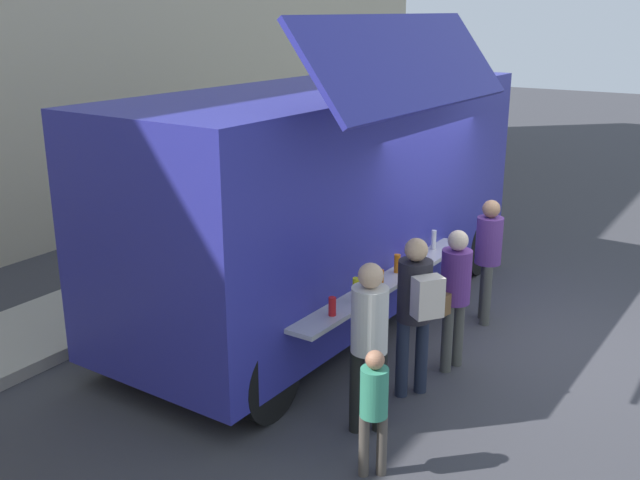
% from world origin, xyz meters
% --- Properties ---
extents(ground_plane, '(60.00, 60.00, 0.00)m').
position_xyz_m(ground_plane, '(0.00, 0.00, 0.00)').
color(ground_plane, '#38383D').
extents(food_truck_main, '(6.60, 3.12, 3.86)m').
position_xyz_m(food_truck_main, '(-0.61, 2.19, 1.63)').
color(food_truck_main, '#2C2E98').
rests_on(food_truck_main, ground).
extents(trash_bin, '(0.60, 0.60, 1.01)m').
position_xyz_m(trash_bin, '(3.85, 4.51, 0.50)').
color(trash_bin, '#2C6137').
rests_on(trash_bin, ground).
extents(customer_front_ordering, '(0.54, 0.33, 1.63)m').
position_xyz_m(customer_front_ordering, '(-1.23, 0.17, 0.97)').
color(customer_front_ordering, '#494A43').
rests_on(customer_front_ordering, ground).
extents(customer_mid_with_backpack, '(0.51, 0.55, 1.73)m').
position_xyz_m(customer_mid_with_backpack, '(-2.02, 0.27, 1.06)').
color(customer_mid_with_backpack, '#1D2437').
rests_on(customer_mid_with_backpack, ground).
extents(customer_rear_waiting, '(0.35, 0.35, 1.71)m').
position_xyz_m(customer_rear_waiting, '(-2.87, 0.34, 1.02)').
color(customer_rear_waiting, black).
rests_on(customer_rear_waiting, ground).
extents(customer_extra_browsing, '(0.33, 0.33, 1.63)m').
position_xyz_m(customer_extra_browsing, '(0.24, 0.32, 0.98)').
color(customer_extra_browsing, '#494A44').
rests_on(customer_extra_browsing, ground).
extents(child_near_queue, '(0.24, 0.24, 1.19)m').
position_xyz_m(child_near_queue, '(-3.48, -0.04, 0.71)').
color(child_near_queue, '#4E463F').
rests_on(child_near_queue, ground).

